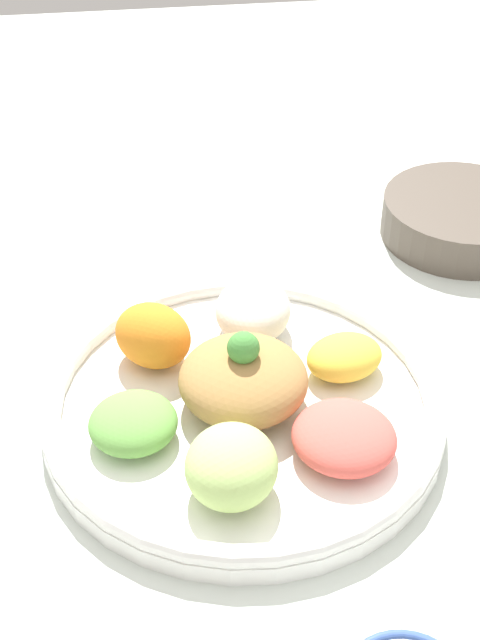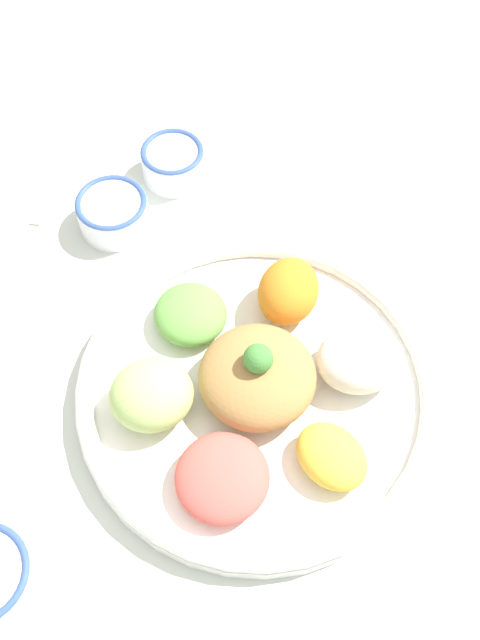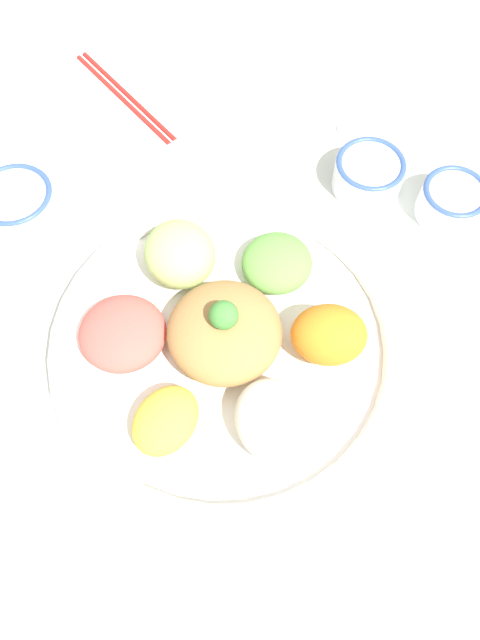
{
  "view_description": "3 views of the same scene",
  "coord_description": "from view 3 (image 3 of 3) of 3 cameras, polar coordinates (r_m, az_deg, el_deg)",
  "views": [
    {
      "loc": [
        0.59,
        -0.1,
        0.61
      ],
      "look_at": [
        -0.06,
        -0.01,
        0.09
      ],
      "focal_mm": 50.0,
      "sensor_mm": 36.0,
      "label": 1
    },
    {
      "loc": [
        0.14,
        0.3,
        0.74
      ],
      "look_at": [
        -0.03,
        -0.06,
        0.09
      ],
      "focal_mm": 42.0,
      "sensor_mm": 36.0,
      "label": 2
    },
    {
      "loc": [
        -0.25,
        0.17,
        0.64
      ],
      "look_at": [
        -0.02,
        -0.04,
        0.03
      ],
      "focal_mm": 35.0,
      "sensor_mm": 36.0,
      "label": 3
    }
  ],
  "objects": [
    {
      "name": "chopsticks_pair_near",
      "position": [
        0.94,
        -10.51,
        19.56
      ],
      "size": [
        0.22,
        0.02,
        0.01
      ],
      "rotation": [
        0.0,
        0.0,
        3.13
      ],
      "color": "red",
      "rests_on": "ground_plane"
    },
    {
      "name": "rice_bowl_blue",
      "position": [
        0.82,
        18.82,
        10.29
      ],
      "size": [
        0.08,
        0.08,
        0.05
      ],
      "color": "white",
      "rests_on": "ground_plane"
    },
    {
      "name": "salad_platter",
      "position": [
        0.68,
        -1.35,
        -1.88
      ],
      "size": [
        0.38,
        0.38,
        0.1
      ],
      "color": "white",
      "rests_on": "ground_plane"
    },
    {
      "name": "ground_plane",
      "position": [
        0.71,
        -3.15,
        -1.82
      ],
      "size": [
        2.4,
        2.4,
        0.0
      ],
      "primitive_type": "plane",
      "color": "silver"
    },
    {
      "name": "serving_spoon_main",
      "position": [
        0.92,
        14.43,
        17.08
      ],
      "size": [
        0.1,
        0.13,
        0.01
      ],
      "rotation": [
        0.0,
        0.0,
        0.96
      ],
      "color": "beige",
      "rests_on": "ground_plane"
    },
    {
      "name": "sauce_bowl_far",
      "position": [
        0.83,
        -19.75,
        10.13
      ],
      "size": [
        0.1,
        0.1,
        0.04
      ],
      "color": "white",
      "rests_on": "ground_plane"
    },
    {
      "name": "rice_bowl_plain",
      "position": [
        0.82,
        11.68,
        13.03
      ],
      "size": [
        0.09,
        0.09,
        0.05
      ],
      "color": "white",
      "rests_on": "ground_plane"
    }
  ]
}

